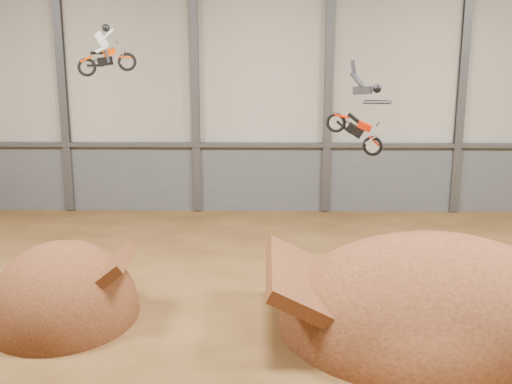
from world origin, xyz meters
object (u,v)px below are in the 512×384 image
landing_ramp (434,327)px  takeoff_ramp (64,316)px  fmx_rider_a (107,47)px  fmx_rider_b (350,107)px

landing_ramp → takeoff_ramp: bearing=177.1°
takeoff_ramp → fmx_rider_a: bearing=77.4°
takeoff_ramp → fmx_rider_a: size_ratio=2.74×
fmx_rider_a → fmx_rider_b: bearing=-34.0°
fmx_rider_b → landing_ramp: bearing=-16.5°
takeoff_ramp → landing_ramp: 12.90m
landing_ramp → fmx_rider_b: (-2.91, 1.84, 7.26)m
takeoff_ramp → fmx_rider_a: fmx_rider_a is taller
landing_ramp → fmx_rider_b: size_ratio=3.71×
fmx_rider_b → fmx_rider_a: bearing=174.6°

